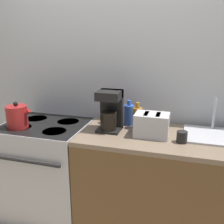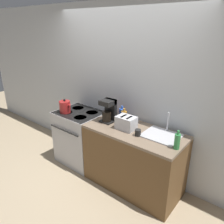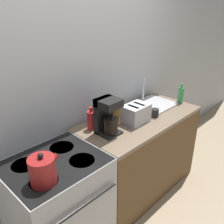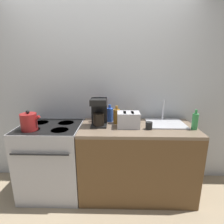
{
  "view_description": "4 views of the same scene",
  "coord_description": "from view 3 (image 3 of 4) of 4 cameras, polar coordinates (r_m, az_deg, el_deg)",
  "views": [
    {
      "loc": [
        0.59,
        -1.56,
        1.66
      ],
      "look_at": [
        0.02,
        0.42,
        1.05
      ],
      "focal_mm": 40.0,
      "sensor_mm": 36.0,
      "label": 1
    },
    {
      "loc": [
        1.94,
        -1.94,
        2.26
      ],
      "look_at": [
        0.07,
        0.37,
        1.07
      ],
      "focal_mm": 35.0,
      "sensor_mm": 36.0,
      "label": 2
    },
    {
      "loc": [
        -1.39,
        -1.09,
        2.06
      ],
      "look_at": [
        0.08,
        0.34,
        1.11
      ],
      "focal_mm": 40.0,
      "sensor_mm": 36.0,
      "label": 3
    },
    {
      "loc": [
        0.23,
        -1.69,
        1.63
      ],
      "look_at": [
        0.18,
        0.37,
        1.09
      ],
      "focal_mm": 28.0,
      "sensor_mm": 36.0,
      "label": 4
    }
  ],
  "objects": [
    {
      "name": "bottle_blue",
      "position": [
        2.46,
        -1.76,
        -0.46
      ],
      "size": [
        0.08,
        0.08,
        0.22
      ],
      "color": "#2D56B7",
      "rests_on": "counter_block"
    },
    {
      "name": "coffee_maker",
      "position": [
        2.24,
        -1.17,
        -0.87
      ],
      "size": [
        0.19,
        0.2,
        0.34
      ],
      "color": "black",
      "rests_on": "counter_block"
    },
    {
      "name": "stove",
      "position": [
        2.27,
        -12.04,
        -20.33
      ],
      "size": [
        0.75,
        0.67,
        0.92
      ],
      "color": "#B7B7BC",
      "rests_on": "ground_plane"
    },
    {
      "name": "bottle_red",
      "position": [
        2.35,
        -4.73,
        -1.82
      ],
      "size": [
        0.08,
        0.08,
        0.22
      ],
      "color": "#B72828",
      "rests_on": "counter_block"
    },
    {
      "name": "toaster",
      "position": [
        2.49,
        5.48,
        -0.35
      ],
      "size": [
        0.26,
        0.19,
        0.18
      ],
      "color": "#BCBCC1",
      "rests_on": "counter_block"
    },
    {
      "name": "kettle",
      "position": [
        1.76,
        -15.57,
        -12.71
      ],
      "size": [
        0.23,
        0.18,
        0.23
      ],
      "color": "maroon",
      "rests_on": "stove"
    },
    {
      "name": "wall_back",
      "position": [
        2.4,
        -7.8,
        6.11
      ],
      "size": [
        8.0,
        0.05,
        2.6
      ],
      "color": "silver",
      "rests_on": "ground_plane"
    },
    {
      "name": "counter_block",
      "position": [
        2.86,
        6.08,
        -9.48
      ],
      "size": [
        1.39,
        0.66,
        0.92
      ],
      "color": "brown",
      "rests_on": "ground_plane"
    },
    {
      "name": "bottle_amber",
      "position": [
        2.47,
        0.87,
        -0.29
      ],
      "size": [
        0.08,
        0.08,
        0.23
      ],
      "color": "#9E6B23",
      "rests_on": "counter_block"
    },
    {
      "name": "cup_black",
      "position": [
        2.64,
        9.78,
        -0.18
      ],
      "size": [
        0.08,
        0.08,
        0.09
      ],
      "color": "black",
      "rests_on": "counter_block"
    },
    {
      "name": "sink_tray",
      "position": [
        2.94,
        9.36,
        1.89
      ],
      "size": [
        0.46,
        0.4,
        0.28
      ],
      "color": "#B7B7BC",
      "rests_on": "counter_block"
    },
    {
      "name": "bottle_green",
      "position": [
        3.05,
        15.42,
        3.8
      ],
      "size": [
        0.07,
        0.07,
        0.23
      ],
      "color": "#338C47",
      "rests_on": "counter_block"
    }
  ]
}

